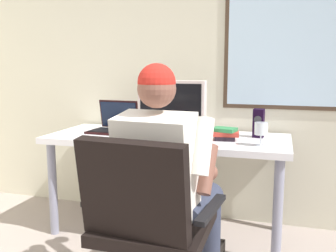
{
  "coord_description": "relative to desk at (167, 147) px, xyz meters",
  "views": [
    {
      "loc": [
        0.55,
        -0.36,
        1.21
      ],
      "look_at": [
        -0.08,
        1.76,
        0.86
      ],
      "focal_mm": 40.36,
      "sensor_mm": 36.0,
      "label": 1
    }
  ],
  "objects": [
    {
      "name": "wine_glass",
      "position": [
        0.65,
        -0.16,
        0.18
      ],
      "size": [
        0.08,
        0.08,
        0.15
      ],
      "color": "silver",
      "rests_on": "desk"
    },
    {
      "name": "desk",
      "position": [
        0.0,
        0.0,
        0.0
      ],
      "size": [
        1.69,
        0.67,
        0.72
      ],
      "color": "gray",
      "rests_on": "ground"
    },
    {
      "name": "person_seated",
      "position": [
        0.2,
        -0.65,
        -0.01
      ],
      "size": [
        0.55,
        0.81,
        1.22
      ],
      "color": "#2E3448",
      "rests_on": "ground"
    },
    {
      "name": "desk_speaker",
      "position": [
        0.62,
        0.13,
        0.18
      ],
      "size": [
        0.08,
        0.08,
        0.2
      ],
      "color": "black",
      "rests_on": "desk"
    },
    {
      "name": "book_stack",
      "position": [
        0.41,
        -0.03,
        0.12
      ],
      "size": [
        0.2,
        0.15,
        0.08
      ],
      "color": "black",
      "rests_on": "desk"
    },
    {
      "name": "wall_rear",
      "position": [
        0.25,
        0.4,
        0.63
      ],
      "size": [
        4.74,
        0.08,
        2.51
      ],
      "color": "beige",
      "rests_on": "ground"
    },
    {
      "name": "laptop",
      "position": [
        -0.43,
        0.06,
        0.14
      ],
      "size": [
        0.34,
        0.29,
        0.23
      ],
      "color": "black",
      "rests_on": "desk"
    },
    {
      "name": "crt_monitor",
      "position": [
        0.03,
        0.02,
        0.3
      ],
      "size": [
        0.48,
        0.2,
        0.39
      ],
      "color": "beige",
      "rests_on": "desk"
    },
    {
      "name": "office_chair",
      "position": [
        0.17,
        -0.92,
        -0.13
      ],
      "size": [
        0.66,
        0.64,
        0.9
      ],
      "color": "black",
      "rests_on": "ground"
    }
  ]
}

